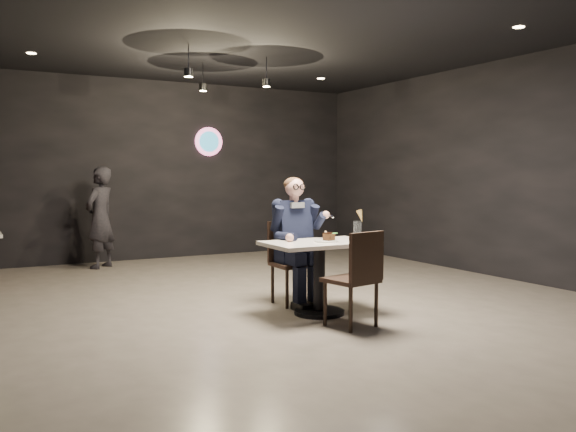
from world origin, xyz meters
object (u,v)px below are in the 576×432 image
chair_near (351,278)px  passerby (100,218)px  seated_man (293,239)px  main_table (319,278)px  sundae_glass (357,230)px  chair_far (293,263)px

chair_near → passerby: (-1.33, 4.78, 0.31)m
seated_man → chair_near: bearing=-90.0°
main_table → chair_near: chair_near is taller
main_table → sundae_glass: (0.45, -0.03, 0.47)m
main_table → chair_far: (0.00, 0.55, 0.09)m
passerby → chair_near: bearing=62.9°
main_table → passerby: size_ratio=0.71×
chair_far → seated_man: bearing=90.0°
chair_near → passerby: size_ratio=0.60×
chair_far → seated_man: size_ratio=0.64×
passerby → chair_far: bearing=67.3°
chair_far → sundae_glass: sundae_glass is taller
chair_near → seated_man: seated_man is taller
main_table → passerby: 4.44m
chair_near → sundae_glass: sundae_glass is taller
main_table → chair_near: bearing=-90.0°
main_table → seated_man: seated_man is taller
seated_man → sundae_glass: bearing=-52.6°
chair_far → seated_man: seated_man is taller
chair_near → chair_far: bearing=79.0°
chair_near → sundae_glass: bearing=39.1°
chair_far → chair_near: (0.00, -1.12, 0.00)m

